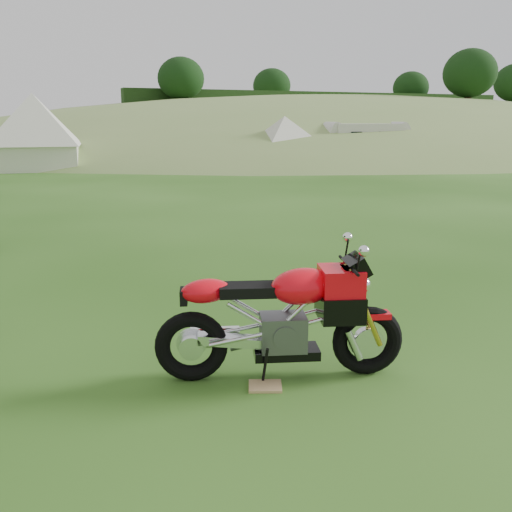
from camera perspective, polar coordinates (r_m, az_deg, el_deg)
name	(u,v)px	position (r m, az deg, el deg)	size (l,w,h in m)	color
ground	(280,343)	(5.56, 2.44, -8.67)	(120.00, 120.00, 0.00)	#224C10
hillside	(330,142)	(51.82, 7.38, 11.19)	(80.00, 64.00, 8.00)	#77954C
hedgerow	(330,142)	(51.82, 7.38, 11.19)	(36.00, 1.20, 8.60)	black
sport_motorcycle	(281,310)	(4.67, 2.50, -5.38)	(1.96, 0.49, 1.18)	red
plywood_board	(265,386)	(4.70, 0.92, -12.89)	(0.26, 0.21, 0.02)	tan
tent_left	(35,134)	(25.89, -21.22, 11.29)	(3.36, 3.36, 2.91)	silver
tent_right	(284,139)	(26.04, 2.86, 11.57)	(2.72, 2.72, 2.36)	beige
caravan	(364,143)	(27.73, 10.78, 11.00)	(4.05, 1.81, 1.90)	beige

